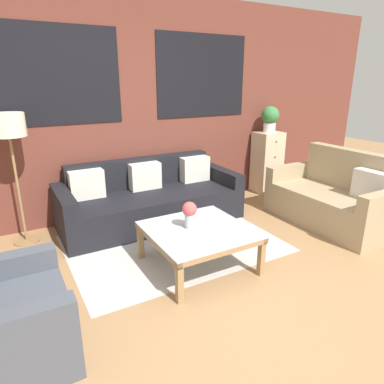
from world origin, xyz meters
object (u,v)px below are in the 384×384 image
(drawer_cabinet, at_px, (267,162))
(flower_vase, at_px, (189,213))
(coffee_table, at_px, (198,234))
(settee_vintage, at_px, (333,199))
(couch_dark, at_px, (150,200))
(potted_plant, at_px, (270,118))
(floor_lamp, at_px, (9,133))

(drawer_cabinet, distance_m, flower_vase, 2.66)
(coffee_table, xyz_separation_m, flower_vase, (-0.06, 0.07, 0.21))
(settee_vintage, bearing_deg, flower_vase, -179.39)
(couch_dark, bearing_deg, coffee_table, -91.75)
(potted_plant, distance_m, flower_vase, 2.73)
(coffee_table, distance_m, flower_vase, 0.23)
(potted_plant, bearing_deg, flower_vase, -147.20)
(coffee_table, xyz_separation_m, drawer_cabinet, (2.17, 1.51, 0.14))
(potted_plant, relative_size, flower_vase, 1.52)
(settee_vintage, height_order, drawer_cabinet, drawer_cabinet)
(couch_dark, bearing_deg, drawer_cabinet, 6.16)
(floor_lamp, height_order, potted_plant, floor_lamp)
(coffee_table, relative_size, flower_vase, 3.58)
(settee_vintage, xyz_separation_m, potted_plant, (0.13, 1.42, 0.88))
(settee_vintage, distance_m, floor_lamp, 3.84)
(coffee_table, bearing_deg, floor_lamp, 135.28)
(drawer_cabinet, distance_m, potted_plant, 0.71)
(settee_vintage, xyz_separation_m, floor_lamp, (-3.48, 1.33, 0.92))
(coffee_table, bearing_deg, couch_dark, 88.25)
(floor_lamp, xyz_separation_m, drawer_cabinet, (3.61, 0.09, -0.75))
(settee_vintage, bearing_deg, coffee_table, -177.44)
(settee_vintage, relative_size, potted_plant, 3.86)
(coffee_table, distance_m, drawer_cabinet, 2.65)
(settee_vintage, xyz_separation_m, coffee_table, (-2.05, -0.09, 0.03))
(couch_dark, distance_m, flower_vase, 1.24)
(floor_lamp, bearing_deg, settee_vintage, -20.88)
(settee_vintage, distance_m, coffee_table, 2.05)
(settee_vintage, distance_m, drawer_cabinet, 1.43)
(settee_vintage, relative_size, floor_lamp, 1.07)
(drawer_cabinet, relative_size, potted_plant, 2.44)
(coffee_table, height_order, potted_plant, potted_plant)
(drawer_cabinet, bearing_deg, flower_vase, -147.21)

